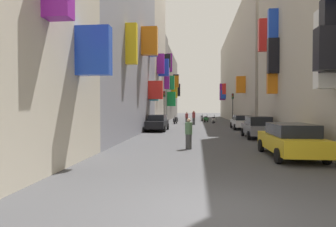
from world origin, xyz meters
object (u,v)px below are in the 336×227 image
parked_car_grey (258,127)px  pedestrian_crossing (194,118)px  traffic_light_far_corner (164,102)px  parked_car_yellow (290,140)px  scooter_black (176,120)px  traffic_light_near_corner (233,103)px  parked_car_white (242,122)px  parked_car_black (157,122)px  scooter_green (206,119)px  scooter_silver (202,118)px  pedestrian_near_right (189,134)px  scooter_white (214,120)px  pedestrian_near_left (187,118)px

parked_car_grey → pedestrian_crossing: size_ratio=2.26×
parked_car_grey → traffic_light_far_corner: size_ratio=0.94×
parked_car_yellow → scooter_black: parked_car_yellow is taller
traffic_light_near_corner → traffic_light_far_corner: 10.00m
scooter_black → parked_car_white: bearing=-49.4°
parked_car_white → traffic_light_near_corner: traffic_light_near_corner is taller
parked_car_grey → parked_car_white: size_ratio=0.91×
parked_car_black → scooter_black: size_ratio=2.25×
parked_car_black → pedestrian_crossing: pedestrian_crossing is taller
scooter_green → parked_car_black: bearing=-107.7°
scooter_silver → pedestrian_near_right: (-1.19, -29.95, 0.34)m
parked_car_grey → scooter_black: bearing=113.2°
scooter_white → pedestrian_near_left: bearing=-155.3°
parked_car_yellow → scooter_silver: (-3.28, 31.92, -0.32)m
parked_car_grey → pedestrian_near_right: (-4.70, -5.80, 0.00)m
parked_car_white → scooter_silver: 16.45m
parked_car_grey → traffic_light_far_corner: traffic_light_far_corner is taller
pedestrian_crossing → scooter_white: bearing=54.1°
traffic_light_near_corner → traffic_light_far_corner: traffic_light_far_corner is taller
parked_car_white → parked_car_grey: bearing=-91.0°
parked_car_yellow → traffic_light_near_corner: bearing=88.1°
pedestrian_crossing → pedestrian_near_right: (-0.01, -20.47, -0.09)m
parked_car_yellow → parked_car_white: (0.39, 15.88, -0.04)m
parked_car_yellow → traffic_light_near_corner: (0.92, 27.49, 2.02)m
parked_car_white → pedestrian_near_right: pedestrian_near_right is taller
parked_car_white → pedestrian_near_right: bearing=-109.2°
parked_car_grey → parked_car_black: size_ratio=0.93×
parked_car_yellow → traffic_light_near_corner: traffic_light_near_corner is taller
parked_car_grey → parked_car_yellow: 7.78m
parked_car_yellow → pedestrian_near_left: (-5.40, 24.48, -0.01)m
pedestrian_near_left → scooter_silver: bearing=74.1°
parked_car_black → scooter_silver: 19.23m
parked_car_grey → parked_car_white: 8.11m
parked_car_grey → parked_car_yellow: bearing=-91.8°
scooter_black → scooter_silver: same height
parked_car_yellow → pedestrian_crossing: size_ratio=2.52×
parked_car_black → scooter_black: (0.84, 11.13, -0.31)m
pedestrian_near_left → scooter_white: bearing=24.7°
scooter_silver → traffic_light_near_corner: (4.19, -4.43, 2.33)m
scooter_green → scooter_white: size_ratio=1.00×
scooter_green → traffic_light_near_corner: size_ratio=0.43×
pedestrian_crossing → traffic_light_near_corner: size_ratio=0.43×
pedestrian_near_right → pedestrian_crossing: bearing=90.0°
scooter_white → scooter_silver: size_ratio=0.94×
scooter_black → scooter_silver: bearing=64.7°
scooter_black → traffic_light_far_corner: 2.92m
parked_car_grey → parked_car_yellow: parked_car_grey is taller
parked_car_yellow → scooter_silver: 32.09m
pedestrian_crossing → traffic_light_near_corner: (5.37, 5.04, 1.91)m
pedestrian_crossing → traffic_light_near_corner: 7.61m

